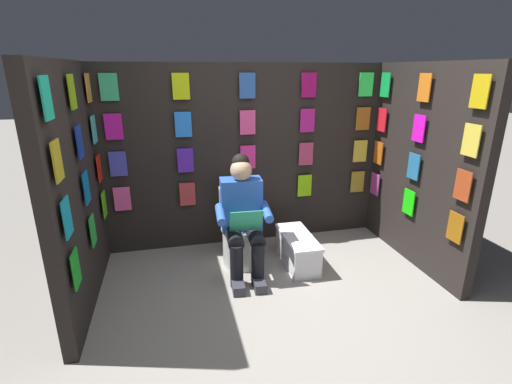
# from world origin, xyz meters

# --- Properties ---
(ground_plane) EXTENTS (30.00, 30.00, 0.00)m
(ground_plane) POSITION_xyz_m (0.00, 0.00, 0.00)
(ground_plane) COLOR gray
(display_wall_back) EXTENTS (3.24, 0.14, 2.02)m
(display_wall_back) POSITION_xyz_m (0.00, -1.71, 1.02)
(display_wall_back) COLOR black
(display_wall_back) RESTS_ON ground
(display_wall_left) EXTENTS (0.14, 1.66, 2.02)m
(display_wall_left) POSITION_xyz_m (-1.62, -0.83, 1.02)
(display_wall_left) COLOR black
(display_wall_left) RESTS_ON ground
(display_wall_right) EXTENTS (0.14, 1.66, 2.02)m
(display_wall_right) POSITION_xyz_m (1.62, -0.83, 1.02)
(display_wall_right) COLOR black
(display_wall_right) RESTS_ON ground
(toilet) EXTENTS (0.41, 0.56, 0.77)m
(toilet) POSITION_xyz_m (0.19, -1.18, 0.33)
(toilet) COLOR white
(toilet) RESTS_ON ground
(person_reading) EXTENTS (0.54, 0.70, 1.19)m
(person_reading) POSITION_xyz_m (0.20, -0.95, 0.60)
(person_reading) COLOR blue
(person_reading) RESTS_ON ground
(comic_longbox_near) EXTENTS (0.31, 0.71, 0.32)m
(comic_longbox_near) POSITION_xyz_m (-0.38, -0.97, 0.16)
(comic_longbox_near) COLOR silver
(comic_longbox_near) RESTS_ON ground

